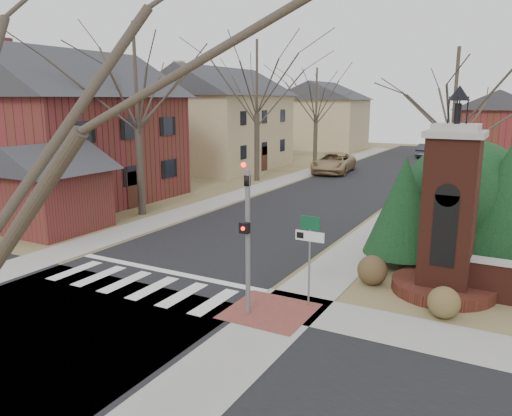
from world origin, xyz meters
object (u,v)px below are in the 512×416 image
Objects in this scene: sign_post at (309,243)px; distant_car at (428,151)px; traffic_signal_pole at (247,227)px; brick_gate_monument at (448,227)px; pickup_truck at (333,163)px.

distant_car is at bearing 95.39° from sign_post.
traffic_signal_pole is at bearing -132.43° from sign_post.
distant_car is (-2.70, 43.77, -1.86)m from traffic_signal_pole.
sign_post reaches higher than distant_car.
brick_gate_monument is at bearing 103.51° from distant_car.
brick_gate_monument is at bearing -68.85° from pickup_truck.
pickup_truck is at bearing 108.40° from sign_post.
sign_post is 0.62× the size of distant_car.
distant_car is (-3.99, 42.35, -1.22)m from sign_post.
sign_post is at bearing -138.58° from brick_gate_monument.
brick_gate_monument is (4.70, 4.42, -0.42)m from traffic_signal_pole.
brick_gate_monument is at bearing 43.24° from traffic_signal_pole.
brick_gate_monument is 1.07× the size of pickup_truck.
distant_car is at bearing 93.53° from traffic_signal_pole.
brick_gate_monument is at bearing 41.42° from sign_post.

